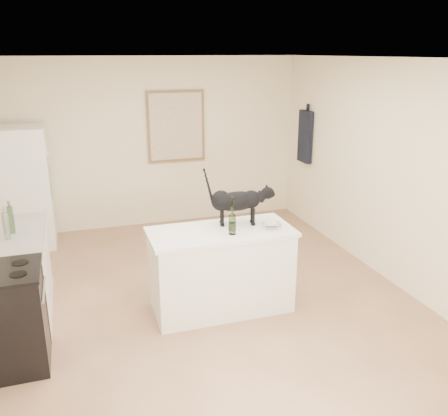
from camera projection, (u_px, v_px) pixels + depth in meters
floor at (207, 300)px, 5.42m from camera, size 5.50×5.50×0.00m
ceiling at (204, 58)px, 4.61m from camera, size 5.50×5.50×0.00m
wall_back at (157, 143)px, 7.50m from camera, size 4.50×0.00×4.50m
wall_front at (350, 324)px, 2.53m from camera, size 4.50×0.00×4.50m
wall_right at (390, 173)px, 5.68m from camera, size 0.00×5.50×5.50m
island_base at (221, 271)px, 5.13m from camera, size 1.44×0.67×0.86m
island_top at (221, 232)px, 4.99m from camera, size 1.50×0.70×0.04m
left_cabinets at (17, 278)px, 4.98m from camera, size 0.60×1.40×0.86m
left_countertop at (11, 238)px, 4.84m from camera, size 0.62×1.44×0.04m
stove at (9, 320)px, 4.16m from camera, size 0.60×0.60×0.90m
fridge at (25, 188)px, 6.71m from camera, size 0.68×0.68×1.70m
artwork_frame at (176, 126)px, 7.49m from camera, size 0.90×0.03×1.10m
artwork_canvas at (176, 127)px, 7.47m from camera, size 0.82×0.00×1.02m
hanging_garment at (305, 137)px, 7.48m from camera, size 0.08×0.34×0.80m
black_cat at (236, 204)px, 5.09m from camera, size 0.69×0.34×0.46m
wine_bottle at (232, 218)px, 4.83m from camera, size 0.08×0.08×0.35m
glass_bowl at (272, 226)px, 5.04m from camera, size 0.23×0.23×0.05m
fridge_paper at (48, 158)px, 6.72m from camera, size 0.04×0.14×0.18m
counter_bottle_cluster at (9, 223)px, 4.79m from camera, size 0.09×0.22×0.28m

